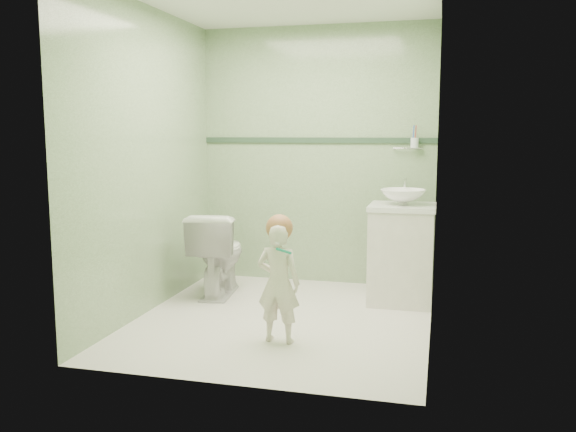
# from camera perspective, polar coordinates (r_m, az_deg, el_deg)

# --- Properties ---
(ground) EXTENTS (2.50, 2.50, 0.00)m
(ground) POSITION_cam_1_polar(r_m,az_deg,el_deg) (4.69, -0.46, -9.74)
(ground) COLOR white
(ground) RESTS_ON ground
(room_shell) EXTENTS (2.50, 2.54, 2.40)m
(room_shell) POSITION_cam_1_polar(r_m,az_deg,el_deg) (4.47, -0.48, 5.08)
(room_shell) COLOR #85A575
(room_shell) RESTS_ON ground
(trim_stripe) EXTENTS (2.20, 0.02, 0.05)m
(trim_stripe) POSITION_cam_1_polar(r_m,az_deg,el_deg) (5.67, 2.74, 7.19)
(trim_stripe) COLOR #2D4732
(trim_stripe) RESTS_ON room_shell
(vanity) EXTENTS (0.52, 0.50, 0.80)m
(vanity) POSITION_cam_1_polar(r_m,az_deg,el_deg) (5.13, 10.69, -3.71)
(vanity) COLOR white
(vanity) RESTS_ON ground
(counter) EXTENTS (0.54, 0.52, 0.04)m
(counter) POSITION_cam_1_polar(r_m,az_deg,el_deg) (5.06, 10.81, 0.84)
(counter) COLOR white
(counter) RESTS_ON vanity
(basin) EXTENTS (0.37, 0.37, 0.13)m
(basin) POSITION_cam_1_polar(r_m,az_deg,el_deg) (5.05, 10.84, 1.79)
(basin) COLOR white
(basin) RESTS_ON counter
(faucet) EXTENTS (0.03, 0.13, 0.18)m
(faucet) POSITION_cam_1_polar(r_m,az_deg,el_deg) (5.23, 10.98, 2.87)
(faucet) COLOR silver
(faucet) RESTS_ON counter
(cup_holder) EXTENTS (0.26, 0.07, 0.21)m
(cup_holder) POSITION_cam_1_polar(r_m,az_deg,el_deg) (5.51, 11.82, 6.78)
(cup_holder) COLOR silver
(cup_holder) RESTS_ON room_shell
(toilet) EXTENTS (0.49, 0.77, 0.74)m
(toilet) POSITION_cam_1_polar(r_m,az_deg,el_deg) (5.33, -6.65, -3.53)
(toilet) COLOR white
(toilet) RESTS_ON ground
(toddler) EXTENTS (0.31, 0.21, 0.82)m
(toddler) POSITION_cam_1_polar(r_m,az_deg,el_deg) (4.10, -0.90, -6.37)
(toddler) COLOR white
(toddler) RESTS_ON ground
(hair_cap) EXTENTS (0.18, 0.18, 0.18)m
(hair_cap) POSITION_cam_1_polar(r_m,az_deg,el_deg) (4.04, -0.82, -1.13)
(hair_cap) COLOR #A3673E
(hair_cap) RESTS_ON toddler
(teal_toothbrush) EXTENTS (0.11, 0.13, 0.08)m
(teal_toothbrush) POSITION_cam_1_polar(r_m,az_deg,el_deg) (3.90, -0.46, -3.26)
(teal_toothbrush) COLOR #108966
(teal_toothbrush) RESTS_ON toddler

